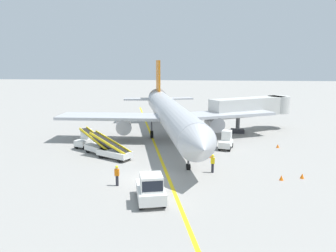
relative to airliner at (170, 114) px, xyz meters
name	(u,v)px	position (x,y,z in m)	size (l,w,h in m)	color
ground_plane	(148,179)	(-0.46, -14.47, -3.42)	(300.00, 300.00, 0.00)	gray
taxi_line_yellow	(162,162)	(0.13, -9.47, -3.41)	(0.30, 80.00, 0.01)	yellow
airliner	(170,114)	(0.00, 0.00, 0.00)	(27.92, 34.94, 10.10)	#B2B5BA
jet_bridge	(256,107)	(11.75, 6.96, 0.12)	(12.14, 9.03, 4.85)	beige
pushback_tug	(151,189)	(0.52, -19.17, -2.42)	(2.75, 3.96, 2.20)	silver
baggage_tug_near_wing	(86,139)	(-9.46, -4.68, -2.49)	(2.02, 2.69, 2.10)	silver
baggage_tug_by_cargo_door	(226,141)	(6.89, -3.75, -2.49)	(1.85, 2.64, 2.10)	silver
belt_loader_forward_hold	(113,151)	(-4.98, -8.94, -2.64)	(5.01, 3.44, 2.59)	silver
belt_loader_aft_hold	(99,147)	(-7.02, -7.29, -2.64)	(4.77, 3.97, 2.59)	silver
ground_crew_marshaller	(213,163)	(5.10, -12.28, -2.51)	(0.36, 0.24, 1.70)	#26262D
ground_crew_wing_walker	(117,175)	(-2.69, -16.31, -2.51)	(0.36, 0.24, 1.70)	#26262D
safety_cone_nose_left	(278,146)	(12.94, -2.65, -3.20)	(0.36, 0.36, 0.44)	orange
safety_cone_nose_right	(211,155)	(5.07, -7.47, -3.20)	(0.36, 0.36, 0.44)	orange
safety_cone_wingtip_left	(281,178)	(10.87, -13.65, -3.20)	(0.36, 0.36, 0.44)	orange
safety_cone_wingtip_right	(302,176)	(12.75, -13.02, -3.20)	(0.36, 0.36, 0.44)	orange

